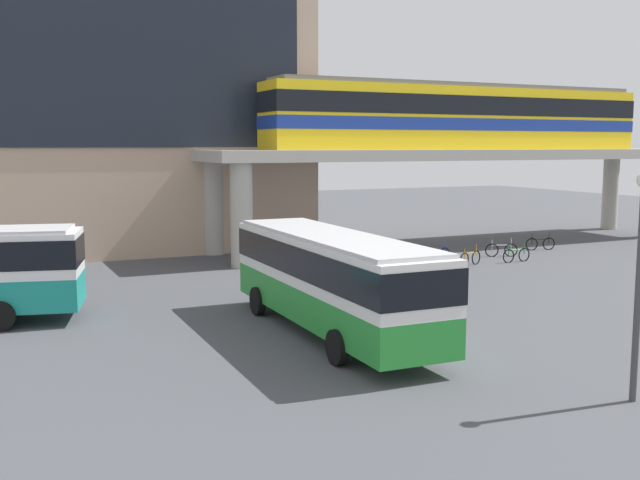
% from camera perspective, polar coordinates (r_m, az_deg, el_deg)
% --- Properties ---
extents(ground_plane, '(120.00, 120.00, 0.00)m').
position_cam_1_polar(ground_plane, '(31.26, -4.32, -3.71)').
color(ground_plane, '#47494F').
extents(station_building, '(27.04, 11.06, 21.75)m').
position_cam_1_polar(station_building, '(44.76, -19.66, 13.21)').
color(station_building, tan).
rests_on(station_building, ground_plane).
extents(elevated_platform, '(31.88, 6.42, 5.73)m').
position_cam_1_polar(elevated_platform, '(45.13, 10.90, 5.91)').
color(elevated_platform, '#ADA89E').
rests_on(elevated_platform, ground_plane).
extents(train, '(24.78, 2.96, 3.84)m').
position_cam_1_polar(train, '(45.10, 10.89, 9.41)').
color(train, yellow).
rests_on(train, elevated_platform).
extents(bus_main, '(2.91, 11.08, 3.22)m').
position_cam_1_polar(bus_main, '(23.24, 0.89, -2.55)').
color(bus_main, '#268C33').
rests_on(bus_main, ground_plane).
extents(bicycle_orange, '(1.70, 0.69, 1.04)m').
position_cam_1_polar(bicycle_orange, '(37.61, 11.56, -1.40)').
color(bicycle_orange, black).
rests_on(bicycle_orange, ground_plane).
extents(bicycle_brown, '(1.79, 0.26, 1.04)m').
position_cam_1_polar(bicycle_brown, '(35.06, 3.95, -1.90)').
color(bicycle_brown, black).
rests_on(bicycle_brown, ground_plane).
extents(bicycle_blue, '(1.79, 0.16, 1.04)m').
position_cam_1_polar(bicycle_blue, '(38.52, 8.98, -1.14)').
color(bicycle_blue, black).
rests_on(bicycle_blue, ground_plane).
extents(bicycle_silver, '(1.68, 0.73, 1.04)m').
position_cam_1_polar(bicycle_silver, '(41.01, 13.86, -0.75)').
color(bicycle_silver, black).
rests_on(bicycle_silver, ground_plane).
extents(bicycle_black, '(1.74, 0.53, 1.04)m').
position_cam_1_polar(bicycle_black, '(44.18, 16.68, -0.28)').
color(bicycle_black, black).
rests_on(bicycle_black, ground_plane).
extents(bicycle_green, '(1.79, 0.14, 1.04)m').
position_cam_1_polar(bicycle_green, '(39.26, 14.95, -1.14)').
color(bicycle_green, black).
rests_on(bicycle_green, ground_plane).
extents(pedestrian_waiting_near_stop, '(0.37, 0.46, 1.70)m').
position_cam_1_polar(pedestrian_waiting_near_stop, '(32.40, 2.62, -1.86)').
color(pedestrian_waiting_near_stop, maroon).
rests_on(pedestrian_waiting_near_stop, ground_plane).
extents(lamp_post, '(0.36, 0.36, 5.38)m').
position_cam_1_polar(lamp_post, '(18.47, 23.52, -1.83)').
color(lamp_post, '#3F3F44').
rests_on(lamp_post, ground_plane).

